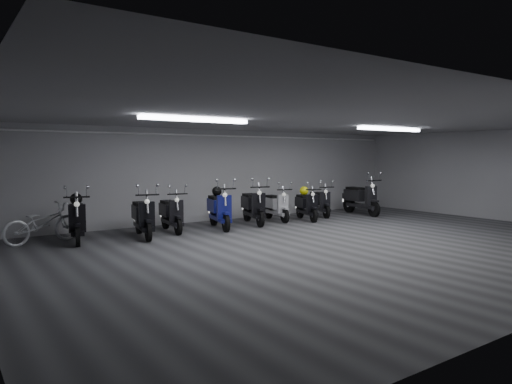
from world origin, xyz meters
TOP-DOWN VIEW (x-y plane):
  - floor at (0.00, 0.00)m, footprint 14.00×10.00m
  - ceiling at (0.00, 0.00)m, footprint 14.00×10.00m
  - back_wall at (0.00, 5.00)m, footprint 14.00×0.01m
  - right_wall at (7.00, 0.00)m, footprint 0.01×10.00m
  - fluor_strip_left at (-3.00, 1.00)m, footprint 2.40×0.18m
  - fluor_strip_right at (3.00, 1.00)m, footprint 2.40×0.18m
  - conduit at (0.00, 4.92)m, footprint 13.60×0.05m
  - scooter_0 at (-4.76, 3.63)m, footprint 0.99×1.92m
  - scooter_1 at (-3.27, 3.32)m, footprint 0.93×1.91m
  - scooter_3 at (-2.35, 3.71)m, footprint 0.81×1.80m
  - scooter_4 at (-1.03, 3.47)m, footprint 1.10×2.00m
  - scooter_5 at (0.23, 3.65)m, footprint 1.13×1.98m
  - scooter_6 at (1.20, 3.82)m, footprint 0.83×1.74m
  - scooter_7 at (2.04, 3.37)m, footprint 1.05×1.75m
  - scooter_8 at (3.03, 3.85)m, footprint 1.11×1.76m
  - scooter_9 at (4.48, 3.38)m, footprint 0.97×2.07m
  - bicycle at (-5.46, 3.92)m, footprint 1.85×1.06m
  - helmet_0 at (2.11, 3.59)m, footprint 0.28×0.28m
  - helmet_1 at (-0.97, 3.72)m, footprint 0.27×0.27m
  - helmet_2 at (-4.70, 3.87)m, footprint 0.28×0.28m

SIDE VIEW (x-z plane):
  - floor at x=0.00m, z-range -0.01..0.00m
  - bicycle at x=-5.46m, z-range 0.00..1.13m
  - scooter_7 at x=2.04m, z-range 0.00..1.24m
  - scooter_6 at x=1.20m, z-range 0.00..1.24m
  - scooter_8 at x=3.03m, z-range 0.00..1.25m
  - scooter_3 at x=-2.35m, z-range 0.00..1.29m
  - scooter_1 at x=-3.27m, z-range 0.00..1.36m
  - scooter_0 at x=-4.76m, z-range 0.00..1.36m
  - scooter_5 at x=0.23m, z-range 0.00..1.40m
  - scooter_4 at x=-1.03m, z-range 0.00..1.42m
  - scooter_9 at x=4.48m, z-range 0.00..1.49m
  - helmet_0 at x=2.11m, z-range 0.77..1.04m
  - helmet_2 at x=-4.70m, z-range 0.84..1.12m
  - helmet_1 at x=-0.97m, z-range 0.88..1.15m
  - back_wall at x=0.00m, z-range 0.00..2.80m
  - right_wall at x=7.00m, z-range 0.00..2.80m
  - conduit at x=0.00m, z-range 2.59..2.65m
  - fluor_strip_left at x=-3.00m, z-range 2.70..2.78m
  - fluor_strip_right at x=3.00m, z-range 2.70..2.78m
  - ceiling at x=0.00m, z-range 2.80..2.81m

